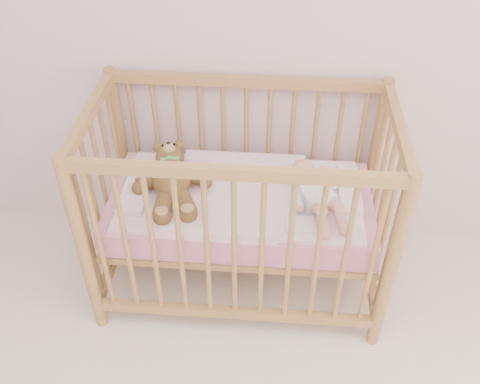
# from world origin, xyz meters

# --- Properties ---
(crib) EXTENTS (1.36, 0.76, 1.00)m
(crib) POSITION_xyz_m (-0.16, 1.60, 0.50)
(crib) COLOR #AB7D48
(crib) RESTS_ON floor
(mattress) EXTENTS (1.22, 0.62, 0.13)m
(mattress) POSITION_xyz_m (-0.16, 1.60, 0.49)
(mattress) COLOR pink
(mattress) RESTS_ON crib
(blanket) EXTENTS (1.10, 0.58, 0.06)m
(blanket) POSITION_xyz_m (-0.16, 1.60, 0.56)
(blanket) COLOR #EEA4BE
(blanket) RESTS_ON mattress
(baby) EXTENTS (0.40, 0.56, 0.12)m
(baby) POSITION_xyz_m (0.18, 1.58, 0.64)
(baby) COLOR silver
(baby) RESTS_ON blanket
(teddy_bear) EXTENTS (0.50, 0.61, 0.15)m
(teddy_bear) POSITION_xyz_m (-0.47, 1.58, 0.65)
(teddy_bear) COLOR brown
(teddy_bear) RESTS_ON blanket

